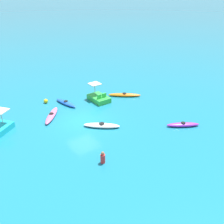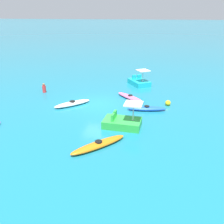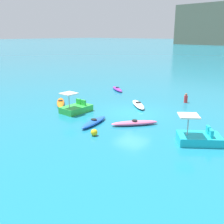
% 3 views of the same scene
% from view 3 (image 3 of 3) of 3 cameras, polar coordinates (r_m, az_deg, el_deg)
% --- Properties ---
extents(ground_plane, '(600.00, 600.00, 0.00)m').
position_cam_3_polar(ground_plane, '(21.00, 4.44, -0.17)').
color(ground_plane, '#19728C').
extents(kayak_orange, '(3.07, 2.73, 0.37)m').
position_cam_3_polar(kayak_orange, '(23.87, -11.11, 2.03)').
color(kayak_orange, orange).
rests_on(kayak_orange, ground_plane).
extents(kayak_blue, '(1.20, 3.00, 0.37)m').
position_cam_3_polar(kayak_blue, '(18.30, -3.95, -2.18)').
color(kayak_blue, blue).
rests_on(kayak_blue, ground_plane).
extents(kayak_pink, '(2.59, 2.87, 0.37)m').
position_cam_3_polar(kayak_pink, '(18.12, 4.91, -2.39)').
color(kayak_pink, pink).
rests_on(kayak_pink, ground_plane).
extents(kayak_white, '(2.76, 2.59, 0.37)m').
position_cam_3_polar(kayak_white, '(22.88, 5.72, 1.63)').
color(kayak_white, white).
rests_on(kayak_white, ground_plane).
extents(kayak_purple, '(2.65, 2.03, 0.37)m').
position_cam_3_polar(kayak_purple, '(29.28, 1.16, 5.02)').
color(kayak_purple, purple).
rests_on(kayak_purple, ground_plane).
extents(pedal_boat_green, '(1.53, 2.47, 1.68)m').
position_cam_3_polar(pedal_boat_green, '(21.25, -7.83, 0.87)').
color(pedal_boat_green, green).
rests_on(pedal_boat_green, ground_plane).
extents(pedal_boat_cyan, '(2.82, 2.62, 1.68)m').
position_cam_3_polar(pedal_boat_cyan, '(15.93, 18.34, -5.28)').
color(pedal_boat_cyan, '#19B7C6').
rests_on(pedal_boat_cyan, ground_plane).
extents(buoy_yellow, '(0.42, 0.42, 0.42)m').
position_cam_3_polar(buoy_yellow, '(16.27, -3.91, -4.43)').
color(buoy_yellow, yellow).
rests_on(buoy_yellow, ground_plane).
extents(person_near_shore, '(0.43, 0.43, 0.88)m').
position_cam_3_polar(person_near_shore, '(24.90, 15.74, 2.85)').
color(person_near_shore, red).
rests_on(person_near_shore, ground_plane).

